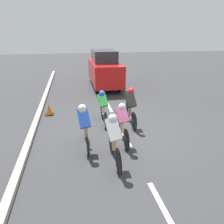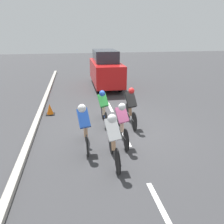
% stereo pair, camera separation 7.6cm
% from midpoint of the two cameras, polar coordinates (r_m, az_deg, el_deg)
% --- Properties ---
extents(ground_plane, '(60.00, 60.00, 0.00)m').
position_cam_midpoint_polar(ground_plane, '(8.14, 2.19, -4.64)').
color(ground_plane, '#38383A').
extents(lane_stripe_near, '(0.12, 1.40, 0.01)m').
position_cam_midpoint_polar(lane_stripe_near, '(5.12, 12.24, -22.48)').
color(lane_stripe_near, white).
rests_on(lane_stripe_near, ground).
extents(lane_stripe_mid, '(0.12, 1.40, 0.01)m').
position_cam_midpoint_polar(lane_stripe_mid, '(7.63, 3.16, -6.45)').
color(lane_stripe_mid, white).
rests_on(lane_stripe_mid, ground).
extents(lane_stripe_far, '(0.12, 1.40, 0.01)m').
position_cam_midpoint_polar(lane_stripe_far, '(10.52, -0.92, 1.32)').
color(lane_stripe_far, white).
rests_on(lane_stripe_far, ground).
extents(curb, '(0.20, 26.54, 0.14)m').
position_cam_midpoint_polar(curb, '(7.58, -21.29, -7.58)').
color(curb, '#A8A399').
rests_on(curb, ground).
extents(cyclist_green, '(0.42, 1.70, 1.43)m').
position_cam_midpoint_polar(cyclist_green, '(8.34, -2.62, 1.57)').
color(cyclist_green, black).
rests_on(cyclist_green, ground).
extents(cyclist_black, '(0.40, 1.72, 1.56)m').
position_cam_midpoint_polar(cyclist_black, '(8.23, 4.56, 1.70)').
color(cyclist_black, black).
rests_on(cyclist_black, ground).
extents(cyclist_pink, '(0.42, 1.70, 1.46)m').
position_cam_midpoint_polar(cyclist_pink, '(6.88, 2.40, -2.55)').
color(cyclist_pink, black).
rests_on(cyclist_pink, ground).
extents(cyclist_white, '(0.42, 1.71, 1.56)m').
position_cam_midpoint_polar(cyclist_white, '(5.79, 0.09, -6.54)').
color(cyclist_white, black).
rests_on(cyclist_white, ground).
extents(cyclist_blue, '(0.41, 1.70, 1.54)m').
position_cam_midpoint_polar(cyclist_blue, '(6.58, -7.49, -3.28)').
color(cyclist_blue, black).
rests_on(cyclist_blue, ground).
extents(support_car, '(1.70, 4.48, 2.31)m').
position_cam_midpoint_polar(support_car, '(14.25, -2.16, 11.13)').
color(support_car, black).
rests_on(support_car, ground).
extents(traffic_cone, '(0.36, 0.36, 0.49)m').
position_cam_midpoint_polar(traffic_cone, '(9.88, -16.32, 0.60)').
color(traffic_cone, black).
rests_on(traffic_cone, ground).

